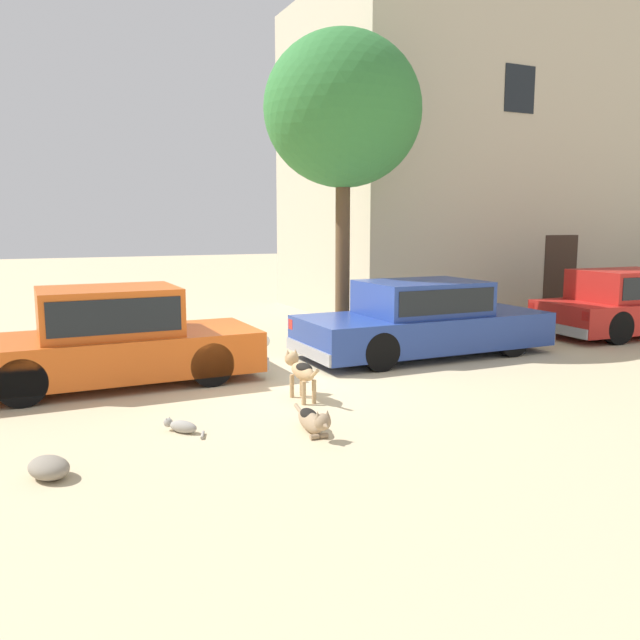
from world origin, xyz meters
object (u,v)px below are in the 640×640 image
stray_dog_tan (301,370)px  stray_cat (182,426)px  parked_sedan_third (631,302)px  parked_sedan_nearest (112,337)px  stray_dog_spotted (312,420)px  acacia_tree_left (343,111)px  parked_sedan_second (423,318)px

stray_dog_tan → stray_cat: size_ratio=1.87×
parked_sedan_third → stray_dog_tan: 8.73m
parked_sedan_nearest → stray_cat: 2.81m
stray_dog_spotted → acacia_tree_left: bearing=153.1°
stray_dog_spotted → stray_dog_tan: 1.48m
parked_sedan_third → acacia_tree_left: acacia_tree_left is taller
parked_sedan_third → stray_dog_spotted: 9.54m
parked_sedan_second → acacia_tree_left: 4.24m
parked_sedan_second → parked_sedan_third: (5.33, -0.05, 0.03)m
parked_sedan_second → stray_cat: parked_sedan_second is taller
parked_sedan_nearest → acacia_tree_left: size_ratio=0.73×
parked_sedan_nearest → acacia_tree_left: (4.59, 1.48, 3.79)m
stray_dog_tan → parked_sedan_nearest: bearing=47.8°
parked_sedan_nearest → parked_sedan_third: 10.75m
parked_sedan_second → parked_sedan_third: bearing=-0.8°
parked_sedan_third → stray_dog_tan: bearing=-165.5°
acacia_tree_left → stray_dog_spotted: bearing=-120.3°
parked_sedan_third → stray_dog_spotted: parked_sedan_third is taller
acacia_tree_left → parked_sedan_second: bearing=-62.8°
stray_dog_tan → stray_dog_spotted: bearing=161.6°
parked_sedan_nearest → stray_dog_spotted: (1.77, -3.36, -0.56)m
parked_sedan_second → acacia_tree_left: bearing=117.0°
parked_sedan_third → acacia_tree_left: (-6.16, 1.66, 3.80)m
stray_cat → parked_sedan_second: bearing=-103.2°
parked_sedan_second → stray_dog_spotted: (-3.66, -3.22, -0.52)m
acacia_tree_left → stray_cat: bearing=-135.0°
stray_dog_spotted → stray_cat: bearing=-112.1°
parked_sedan_nearest → acacia_tree_left: 6.14m
parked_sedan_nearest → stray_dog_tan: parked_sedan_nearest is taller
parked_sedan_third → acacia_tree_left: size_ratio=0.74×
stray_dog_spotted → parked_sedan_nearest: bearing=-148.8°
stray_dog_tan → acacia_tree_left: 5.86m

